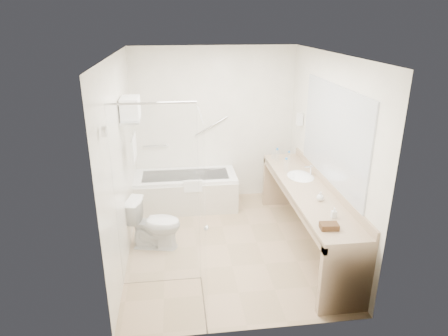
{
  "coord_description": "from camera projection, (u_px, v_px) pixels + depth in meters",
  "views": [
    {
      "loc": [
        -0.62,
        -4.67,
        2.9
      ],
      "look_at": [
        0.0,
        0.3,
        1.0
      ],
      "focal_mm": 32.0,
      "sensor_mm": 36.0,
      "label": 1
    }
  ],
  "objects": [
    {
      "name": "drinking_glass_near",
      "position": [
        273.0,
        155.0,
        6.16
      ],
      "size": [
        0.09,
        0.09,
        0.1
      ],
      "primitive_type": "cylinder",
      "rotation": [
        0.0,
        0.0,
        0.23
      ],
      "color": "silver",
      "rests_on": "vanity_counter"
    },
    {
      "name": "faucet",
      "position": [
        311.0,
        170.0,
        5.47
      ],
      "size": [
        0.03,
        0.03,
        0.14
      ],
      "primitive_type": "cylinder",
      "color": "silver",
      "rests_on": "vanity_counter"
    },
    {
      "name": "amenity_basket",
      "position": [
        329.0,
        226.0,
        4.1
      ],
      "size": [
        0.2,
        0.14,
        0.06
      ],
      "primitive_type": "cube",
      "rotation": [
        0.0,
        0.0,
        -0.09
      ],
      "color": "#4B301B",
      "rests_on": "vanity_counter"
    },
    {
      "name": "hairdryer_unit",
      "position": [
        300.0,
        119.0,
        6.03
      ],
      "size": [
        0.08,
        0.1,
        0.18
      ],
      "primitive_type": "cube",
      "color": "silver",
      "rests_on": "wall_right"
    },
    {
      "name": "water_bottle_right",
      "position": [
        277.0,
        155.0,
        6.02
      ],
      "size": [
        0.06,
        0.06,
        0.21
      ],
      "rotation": [
        0.0,
        0.0,
        -0.24
      ],
      "color": "silver",
      "rests_on": "vanity_counter"
    },
    {
      "name": "bathtub",
      "position": [
        186.0,
        191.0,
        6.42
      ],
      "size": [
        1.6,
        0.73,
        0.59
      ],
      "color": "white",
      "rests_on": "floor"
    },
    {
      "name": "water_bottle_mid",
      "position": [
        286.0,
        165.0,
        5.64
      ],
      "size": [
        0.06,
        0.06,
        0.2
      ],
      "rotation": [
        0.0,
        0.0,
        0.33
      ],
      "color": "silver",
      "rests_on": "vanity_counter"
    },
    {
      "name": "vanity_counter",
      "position": [
        306.0,
        203.0,
        5.18
      ],
      "size": [
        0.55,
        2.7,
        0.95
      ],
      "color": "tan",
      "rests_on": "floor"
    },
    {
      "name": "floor",
      "position": [
        227.0,
        244.0,
        5.43
      ],
      "size": [
        3.2,
        3.2,
        0.0
      ],
      "primitive_type": "plane",
      "color": "tan",
      "rests_on": "ground"
    },
    {
      "name": "ceiling",
      "position": [
        227.0,
        54.0,
        4.54
      ],
      "size": [
        2.6,
        3.2,
        0.1
      ],
      "primitive_type": "cube",
      "color": "silver",
      "rests_on": "wall_back"
    },
    {
      "name": "water_bottle_left",
      "position": [
        289.0,
        157.0,
        5.98
      ],
      "size": [
        0.05,
        0.05,
        0.18
      ],
      "rotation": [
        0.0,
        0.0,
        -0.02
      ],
      "color": "silver",
      "rests_on": "vanity_counter"
    },
    {
      "name": "sink",
      "position": [
        300.0,
        178.0,
        5.49
      ],
      "size": [
        0.4,
        0.52,
        0.14
      ],
      "primitive_type": "ellipsoid",
      "color": "white",
      "rests_on": "vanity_counter"
    },
    {
      "name": "wall_front",
      "position": [
        251.0,
        217.0,
        3.5
      ],
      "size": [
        2.6,
        0.1,
        2.5
      ],
      "primitive_type": "cube",
      "color": "white",
      "rests_on": "ground"
    },
    {
      "name": "drinking_glass_far",
      "position": [
        292.0,
        177.0,
        5.33
      ],
      "size": [
        0.1,
        0.1,
        0.1
      ],
      "primitive_type": "cylinder",
      "rotation": [
        0.0,
        0.0,
        -0.38
      ],
      "color": "silver",
      "rests_on": "vanity_counter"
    },
    {
      "name": "grab_bar_long",
      "position": [
        211.0,
        126.0,
        6.43
      ],
      "size": [
        0.53,
        0.03,
        0.33
      ],
      "primitive_type": "cylinder",
      "rotation": [
        0.0,
        1.05,
        0.0
      ],
      "color": "silver",
      "rests_on": "wall_back"
    },
    {
      "name": "shower_enclosure",
      "position": [
        178.0,
        206.0,
        4.12
      ],
      "size": [
        0.96,
        0.91,
        2.11
      ],
      "color": "silver",
      "rests_on": "floor"
    },
    {
      "name": "soap_bottle_b",
      "position": [
        320.0,
        197.0,
        4.74
      ],
      "size": [
        0.12,
        0.13,
        0.09
      ],
      "primitive_type": "imported",
      "rotation": [
        0.0,
        0.0,
        0.3
      ],
      "color": "silver",
      "rests_on": "vanity_counter"
    },
    {
      "name": "mirror",
      "position": [
        333.0,
        134.0,
        4.89
      ],
      "size": [
        0.02,
        2.0,
        1.2
      ],
      "primitive_type": "cube",
      "color": "#B0B6BD",
      "rests_on": "wall_right"
    },
    {
      "name": "toilet",
      "position": [
        155.0,
        224.0,
        5.27
      ],
      "size": [
        0.76,
        0.52,
        0.68
      ],
      "primitive_type": "imported",
      "rotation": [
        0.0,
        0.0,
        1.36
      ],
      "color": "white",
      "rests_on": "floor"
    },
    {
      "name": "wall_left",
      "position": [
        121.0,
        162.0,
        4.83
      ],
      "size": [
        0.1,
        3.2,
        2.5
      ],
      "primitive_type": "cube",
      "color": "white",
      "rests_on": "ground"
    },
    {
      "name": "grab_bar_short",
      "position": [
        156.0,
        146.0,
        6.43
      ],
      "size": [
        0.4,
        0.03,
        0.03
      ],
      "primitive_type": "cylinder",
      "rotation": [
        0.0,
        1.57,
        0.0
      ],
      "color": "silver",
      "rests_on": "wall_back"
    },
    {
      "name": "wall_back",
      "position": [
        214.0,
        125.0,
        6.47
      ],
      "size": [
        2.6,
        0.1,
        2.5
      ],
      "primitive_type": "cube",
      "color": "white",
      "rests_on": "ground"
    },
    {
      "name": "wall_right",
      "position": [
        327.0,
        154.0,
        5.14
      ],
      "size": [
        0.1,
        3.2,
        2.5
      ],
      "primitive_type": "cube",
      "color": "white",
      "rests_on": "ground"
    },
    {
      "name": "towel_shelf",
      "position": [
        131.0,
        115.0,
        5.0
      ],
      "size": [
        0.24,
        0.55,
        0.81
      ],
      "color": "silver",
      "rests_on": "wall_left"
    },
    {
      "name": "soap_bottle_a",
      "position": [
        334.0,
        215.0,
        4.34
      ],
      "size": [
        0.06,
        0.12,
        0.05
      ],
      "primitive_type": "imported",
      "rotation": [
        0.0,
        0.0,
        -0.03
      ],
      "color": "silver",
      "rests_on": "vanity_counter"
    }
  ]
}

